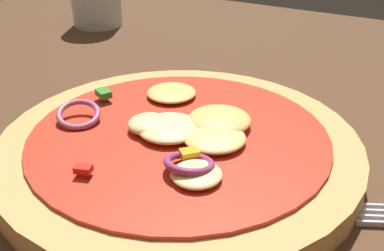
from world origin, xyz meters
name	(u,v)px	position (x,y,z in m)	size (l,w,h in m)	color
dining_table	(233,213)	(0.00, 0.00, 0.02)	(1.17, 1.00, 0.03)	#4C301C
pizza	(179,146)	(-0.05, 0.02, 0.04)	(0.27, 0.27, 0.04)	tan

